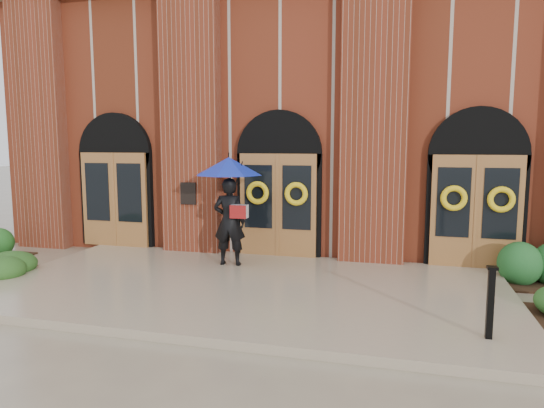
% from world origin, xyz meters
% --- Properties ---
extents(ground, '(90.00, 90.00, 0.00)m').
position_xyz_m(ground, '(0.00, 0.00, 0.00)').
color(ground, gray).
rests_on(ground, ground).
extents(landing, '(10.00, 5.30, 0.15)m').
position_xyz_m(landing, '(0.00, 0.15, 0.07)').
color(landing, gray).
rests_on(landing, ground).
extents(church_building, '(16.20, 12.53, 7.00)m').
position_xyz_m(church_building, '(0.00, 8.78, 3.50)').
color(church_building, maroon).
rests_on(church_building, ground).
extents(man_with_umbrella, '(1.68, 1.68, 2.44)m').
position_xyz_m(man_with_umbrella, '(-0.83, 1.55, 1.86)').
color(man_with_umbrella, black).
rests_on(man_with_umbrella, landing).
extents(metal_post, '(0.14, 0.14, 1.05)m').
position_xyz_m(metal_post, '(4.15, -1.48, 0.70)').
color(metal_post, black).
rests_on(metal_post, landing).
extents(hedge_front_left, '(1.47, 1.26, 0.52)m').
position_xyz_m(hedge_front_left, '(-5.10, 0.00, 0.26)').
color(hedge_front_left, '#244A19').
rests_on(hedge_front_left, ground).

